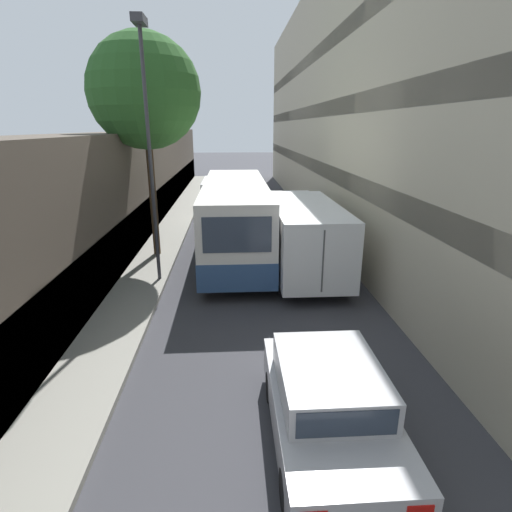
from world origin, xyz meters
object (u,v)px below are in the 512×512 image
(street_tree_left, at_px, (145,92))
(box_truck, at_px, (300,229))
(car_hatchback, at_px, (329,405))
(bus, at_px, (235,218))
(street_lamp, at_px, (147,113))
(panel_van, at_px, (218,193))

(street_tree_left, bearing_deg, box_truck, -13.87)
(car_hatchback, xyz_separation_m, bus, (-1.45, 10.73, 0.89))
(car_hatchback, relative_size, bus, 0.40)
(box_truck, distance_m, street_tree_left, 7.83)
(car_hatchback, distance_m, street_lamp, 10.15)
(box_truck, bearing_deg, panel_van, 106.53)
(box_truck, bearing_deg, car_hatchback, -96.33)
(bus, xyz_separation_m, box_truck, (2.49, -1.37, -0.19))
(box_truck, xyz_separation_m, panel_van, (-3.53, 11.90, -0.39))
(box_truck, relative_size, street_tree_left, 1.00)
(car_hatchback, distance_m, street_tree_left, 13.13)
(street_lamp, bearing_deg, box_truck, 16.40)
(car_hatchback, bearing_deg, bus, 97.69)
(bus, height_order, street_tree_left, street_tree_left)
(bus, bearing_deg, panel_van, 95.66)
(car_hatchback, distance_m, panel_van, 21.41)
(car_hatchback, xyz_separation_m, panel_van, (-2.49, 21.26, 0.32))
(bus, relative_size, street_lamp, 1.21)
(bus, distance_m, panel_van, 10.60)
(street_lamp, bearing_deg, bus, 46.71)
(car_hatchback, height_order, bus, bus)
(car_hatchback, xyz_separation_m, street_tree_left, (-4.78, 10.80, 5.74))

